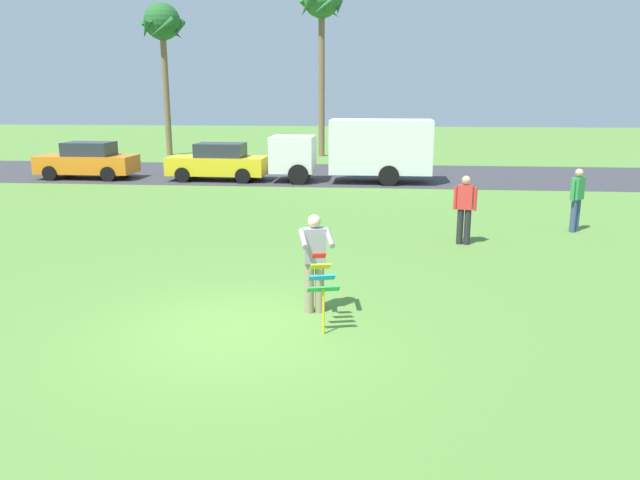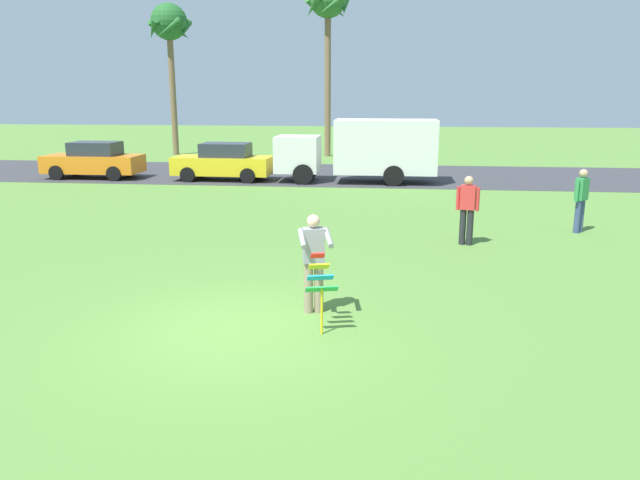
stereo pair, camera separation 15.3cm
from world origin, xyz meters
TOP-DOWN VIEW (x-y plane):
  - ground_plane at (0.00, 0.00)m, footprint 120.00×120.00m
  - road_strip at (0.00, 19.13)m, footprint 120.00×8.00m
  - person_kite_flyer at (1.19, 0.91)m, footprint 0.66×0.74m
  - kite_held at (1.39, 0.11)m, footprint 0.53×0.70m
  - parked_car_orange at (-10.51, 16.73)m, footprint 4.20×1.84m
  - parked_car_yellow at (-4.64, 16.73)m, footprint 4.24×1.91m
  - parked_truck_white_box at (1.48, 16.73)m, footprint 6.70×2.13m
  - palm_tree_left_near at (-10.47, 27.29)m, footprint 2.58×2.71m
  - palm_tree_right_near at (-1.17, 27.39)m, footprint 2.58×2.71m
  - person_walker_near at (7.61, 7.88)m, footprint 0.43×0.43m
  - person_walker_far at (4.40, 6.15)m, footprint 0.55×0.30m

SIDE VIEW (x-z plane):
  - ground_plane at x=0.00m, z-range 0.00..0.00m
  - road_strip at x=0.00m, z-range 0.00..0.01m
  - parked_car_orange at x=-10.51m, z-range -0.03..1.57m
  - parked_car_yellow at x=-4.64m, z-range -0.03..1.57m
  - kite_held at x=1.39m, z-range 0.22..1.44m
  - person_walker_near at x=7.61m, z-range 0.07..1.80m
  - person_walker_far at x=4.40m, z-range 0.07..1.80m
  - person_kite_flyer at x=1.19m, z-range 0.09..1.82m
  - parked_truck_white_box at x=1.48m, z-range 0.10..2.72m
  - palm_tree_left_near at x=-10.47m, z-range 2.94..11.70m
  - palm_tree_right_near at x=-1.17m, z-range 3.41..13.29m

